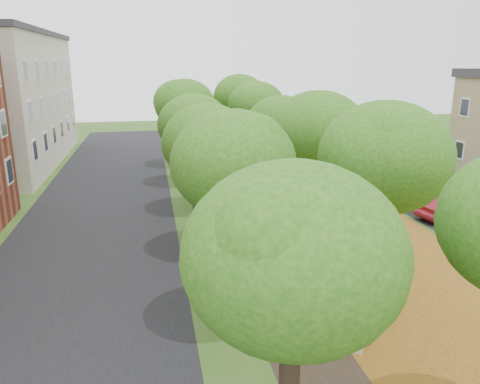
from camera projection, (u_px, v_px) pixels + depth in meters
name	position (u px, v px, depth m)	size (l,w,h in m)	color
street_asphalt	(94.00, 234.00, 22.66)	(8.00, 70.00, 0.01)	black
footpath	(245.00, 224.00, 24.02)	(3.20, 70.00, 0.01)	black
leaf_verge	(337.00, 218.00, 24.93)	(7.50, 70.00, 0.01)	#9A661C
parking_lot	(467.00, 204.00, 27.42)	(9.00, 16.00, 0.01)	black
tree_row_west	(200.00, 131.00, 22.30)	(3.89, 33.89, 6.58)	black
tree_row_east	(297.00, 128.00, 23.17)	(3.89, 33.89, 6.58)	black
bench	(354.00, 327.00, 14.00)	(1.10, 1.69, 0.78)	#2A342D
car_red	(453.00, 207.00, 24.74)	(1.39, 4.00, 1.32)	maroon
car_grey	(422.00, 192.00, 27.48)	(1.89, 4.66, 1.35)	#323337
car_white	(388.00, 175.00, 31.62)	(2.25, 4.87, 1.35)	white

